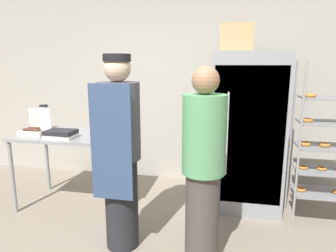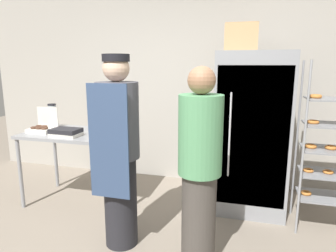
{
  "view_description": "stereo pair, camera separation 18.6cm",
  "coord_description": "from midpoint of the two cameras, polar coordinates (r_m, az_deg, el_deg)",
  "views": [
    {
      "loc": [
        0.65,
        -2.01,
        1.68
      ],
      "look_at": [
        0.1,
        0.72,
        1.1
      ],
      "focal_mm": 32.0,
      "sensor_mm": 36.0,
      "label": 1
    },
    {
      "loc": [
        0.83,
        -1.97,
        1.68
      ],
      "look_at": [
        0.1,
        0.72,
        1.1
      ],
      "focal_mm": 32.0,
      "sensor_mm": 36.0,
      "label": 2
    }
  ],
  "objects": [
    {
      "name": "person_baker",
      "position": [
        2.71,
        -7.44,
        -4.68
      ],
      "size": [
        0.37,
        0.39,
        1.76
      ],
      "color": "#232328",
      "rests_on": "ground_plane"
    },
    {
      "name": "donut_box",
      "position": [
        3.85,
        -21.56,
        -0.39
      ],
      "size": [
        0.29,
        0.25,
        0.29
      ],
      "color": "silver",
      "rests_on": "prep_counter"
    },
    {
      "name": "back_wall",
      "position": [
        4.3,
        5.41,
        9.7
      ],
      "size": [
        6.4,
        0.12,
        3.07
      ],
      "primitive_type": "cube",
      "color": "#ADA89E",
      "rests_on": "ground_plane"
    },
    {
      "name": "person_customer",
      "position": [
        2.47,
        8.23,
        -8.01
      ],
      "size": [
        0.35,
        0.35,
        1.67
      ],
      "color": "#47423D",
      "rests_on": "ground_plane"
    },
    {
      "name": "refrigerator",
      "position": [
        3.58,
        17.01,
        -1.26
      ],
      "size": [
        0.8,
        0.76,
        1.81
      ],
      "color": "gray",
      "rests_on": "ground_plane"
    },
    {
      "name": "binder_stack",
      "position": [
        3.53,
        -17.47,
        -1.18
      ],
      "size": [
        0.33,
        0.23,
        0.09
      ],
      "color": "silver",
      "rests_on": "prep_counter"
    },
    {
      "name": "prep_counter",
      "position": [
        3.72,
        -15.45,
        -2.54
      ],
      "size": [
        1.24,
        0.75,
        0.88
      ],
      "color": "gray",
      "rests_on": "ground_plane"
    },
    {
      "name": "blender_pitcher",
      "position": [
        4.08,
        -19.91,
        1.63
      ],
      "size": [
        0.13,
        0.13,
        0.3
      ],
      "color": "#99999E",
      "rests_on": "prep_counter"
    },
    {
      "name": "baking_rack",
      "position": [
        3.45,
        29.95,
        -3.77
      ],
      "size": [
        0.6,
        0.45,
        1.72
      ],
      "color": "#93969B",
      "rests_on": "ground_plane"
    },
    {
      "name": "cardboard_storage_box",
      "position": [
        3.56,
        15.36,
        15.9
      ],
      "size": [
        0.36,
        0.35,
        0.31
      ],
      "color": "tan",
      "rests_on": "refrigerator"
    }
  ]
}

